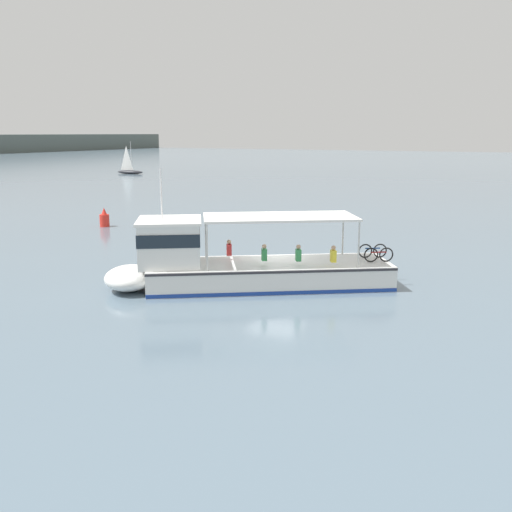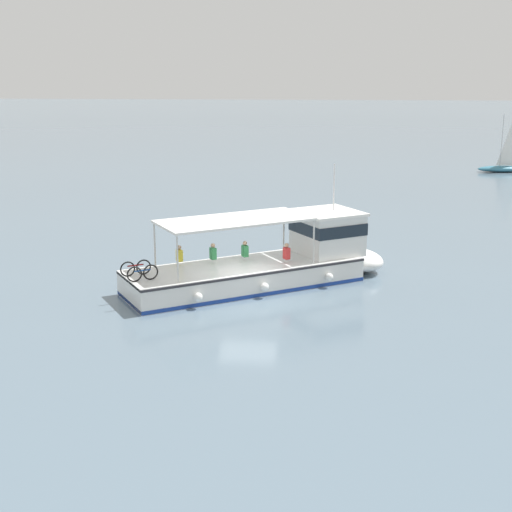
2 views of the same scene
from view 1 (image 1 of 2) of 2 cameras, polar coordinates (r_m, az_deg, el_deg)
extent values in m
plane|color=slate|center=(27.51, 2.02, -2.18)|extent=(400.00, 400.00, 0.00)
cube|color=white|center=(25.94, 1.32, -1.81)|extent=(8.50, 10.83, 1.10)
ellipsoid|color=white|center=(25.92, -12.42, -2.11)|extent=(3.66, 3.44, 1.01)
cube|color=navy|center=(26.05, 1.31, -2.77)|extent=(8.53, 10.85, 0.16)
cube|color=#2D2D33|center=(25.83, 1.32, -0.80)|extent=(8.55, 10.86, 0.10)
cube|color=white|center=(25.45, -8.54, 1.25)|extent=(3.69, 3.65, 1.90)
cube|color=#19232D|center=(25.39, -8.57, 1.98)|extent=(3.77, 3.72, 0.56)
cube|color=white|center=(25.28, -8.62, 3.49)|extent=(3.91, 3.87, 0.12)
cube|color=white|center=(25.49, 2.35, 3.90)|extent=(6.08, 7.23, 0.10)
cylinder|color=silver|center=(24.08, -4.88, 0.84)|extent=(0.08, 0.08, 2.00)
cylinder|color=silver|center=(26.75, -5.00, 1.97)|extent=(0.08, 0.08, 2.00)
cylinder|color=silver|center=(25.04, 10.16, 1.13)|extent=(0.08, 0.08, 2.00)
cylinder|color=silver|center=(27.62, 8.62, 2.20)|extent=(0.08, 0.08, 2.00)
cylinder|color=silver|center=(25.15, -9.39, 6.09)|extent=(0.06, 0.06, 2.20)
sphere|color=white|center=(27.48, -6.20, -1.20)|extent=(0.36, 0.36, 0.36)
sphere|color=white|center=(27.65, 0.65, -1.04)|extent=(0.36, 0.36, 0.36)
sphere|color=white|center=(28.17, 6.93, -0.88)|extent=(0.36, 0.36, 0.36)
torus|color=black|center=(26.26, 11.35, 0.10)|extent=(0.40, 0.59, 0.66)
torus|color=black|center=(26.48, 12.80, 0.13)|extent=(0.40, 0.59, 0.66)
cylinder|color=maroon|center=(26.35, 12.09, 0.37)|extent=(0.43, 0.62, 0.06)
torus|color=black|center=(27.11, 10.79, 0.50)|extent=(0.40, 0.59, 0.66)
torus|color=black|center=(27.31, 12.20, 0.52)|extent=(0.40, 0.59, 0.66)
cylinder|color=#1E478C|center=(27.18, 11.51, 0.76)|extent=(0.43, 0.62, 0.06)
cube|color=yellow|center=(25.13, 7.68, 0.00)|extent=(0.39, 0.36, 0.52)
sphere|color=tan|center=(25.06, 7.70, 0.82)|extent=(0.20, 0.20, 0.20)
cube|color=#338C4C|center=(25.17, 4.22, 0.09)|extent=(0.39, 0.36, 0.52)
sphere|color=tan|center=(25.10, 4.24, 0.92)|extent=(0.20, 0.20, 0.20)
cube|color=#338C4C|center=(25.20, 0.82, 0.14)|extent=(0.39, 0.36, 0.52)
sphere|color=tan|center=(25.13, 0.82, 0.96)|extent=(0.20, 0.20, 0.20)
cube|color=red|center=(26.28, -2.69, 0.62)|extent=(0.39, 0.36, 0.52)
sphere|color=tan|center=(26.21, -2.70, 1.42)|extent=(0.20, 0.20, 0.20)
ellipsoid|color=#232328|center=(100.29, -12.38, 8.14)|extent=(1.95, 4.93, 0.60)
cylinder|color=silver|center=(99.99, -12.31, 9.68)|extent=(0.08, 0.08, 4.80)
pyramid|color=white|center=(100.43, -12.72, 9.50)|extent=(0.26, 1.70, 4.08)
cylinder|color=red|center=(43.94, -14.80, 3.42)|extent=(0.70, 0.70, 0.90)
cone|color=red|center=(43.85, -14.85, 4.33)|extent=(0.42, 0.42, 0.50)
camera|label=2|loc=(55.72, 12.39, 14.77)|focal=50.73mm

